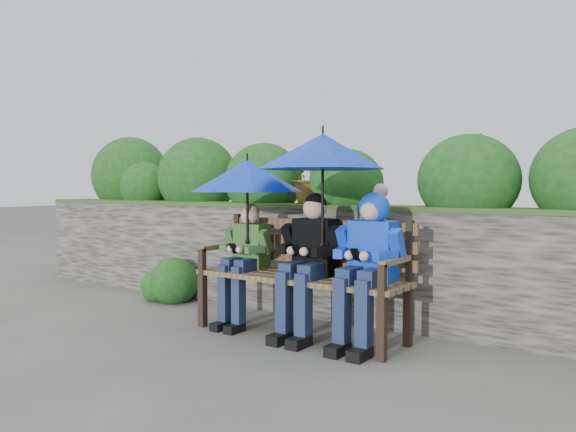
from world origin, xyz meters
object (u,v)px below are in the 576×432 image
Objects in this scene: park_bench at (304,268)px; boy_middle at (309,257)px; umbrella_left at (247,176)px; boy_right at (368,255)px; boy_left at (245,256)px; umbrella_right at (323,151)px.

park_bench is 0.17m from boy_middle.
park_bench is 0.92m from umbrella_left.
park_bench is 0.63m from boy_right.
boy_middle is (0.66, -0.01, 0.04)m from boy_left.
boy_middle is 0.99× the size of boy_right.
boy_middle is at bearing -40.25° from park_bench.
boy_middle is 0.51m from boy_right.
park_bench is 1.79× the size of umbrella_right.
boy_right is 1.15× the size of umbrella_right.
umbrella_left is (-1.13, -0.00, 0.59)m from boy_right.
umbrella_left is at bearing -1.35° from boy_left.
boy_left is (-0.56, -0.07, 0.07)m from park_bench.
boy_left is 1.05× the size of umbrella_right.
park_bench is at bearing 7.65° from boy_left.
boy_right is 1.21× the size of umbrella_left.
umbrella_left is (0.03, -0.00, 0.68)m from boy_left.
boy_left is 0.92× the size of boy_middle.
umbrella_right is at bearing -175.66° from boy_right.
boy_middle reaches higher than park_bench.
boy_middle is 0.89m from umbrella_left.
umbrella_left is at bearing 179.16° from boy_middle.
boy_middle reaches higher than boy_left.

